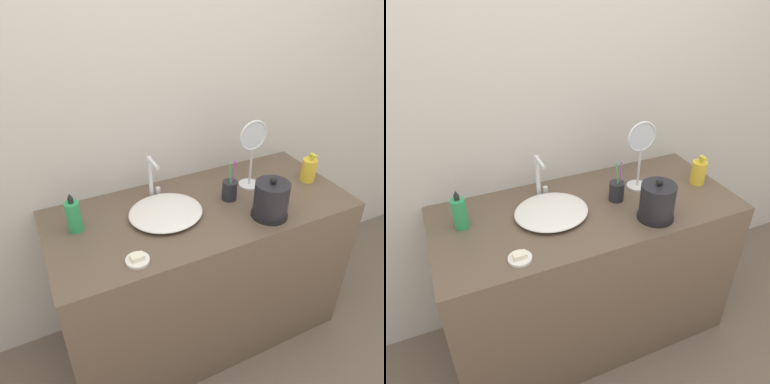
% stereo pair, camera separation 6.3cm
% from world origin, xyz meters
% --- Properties ---
extents(ground_plane, '(12.00, 12.00, 0.00)m').
position_xyz_m(ground_plane, '(0.00, 0.00, 0.00)').
color(ground_plane, '#6B5B4C').
extents(wall_back, '(6.00, 0.04, 2.60)m').
position_xyz_m(wall_back, '(0.00, 0.65, 1.30)').
color(wall_back, beige).
rests_on(wall_back, ground_plane).
extents(vanity_counter, '(1.44, 0.63, 0.84)m').
position_xyz_m(vanity_counter, '(0.00, 0.31, 0.42)').
color(vanity_counter, brown).
rests_on(vanity_counter, ground_plane).
extents(sink_basin, '(0.34, 0.31, 0.04)m').
position_xyz_m(sink_basin, '(-0.18, 0.33, 0.86)').
color(sink_basin, silver).
rests_on(sink_basin, vanity_counter).
extents(faucet, '(0.06, 0.12, 0.22)m').
position_xyz_m(faucet, '(-0.17, 0.50, 0.95)').
color(faucet, silver).
rests_on(faucet, vanity_counter).
extents(electric_kettle, '(0.17, 0.17, 0.20)m').
position_xyz_m(electric_kettle, '(0.24, 0.12, 0.92)').
color(electric_kettle, black).
rests_on(electric_kettle, vanity_counter).
extents(toothbrush_cup, '(0.07, 0.07, 0.22)m').
position_xyz_m(toothbrush_cup, '(0.15, 0.32, 0.89)').
color(toothbrush_cup, '#232328').
rests_on(toothbrush_cup, vanity_counter).
extents(lotion_bottle, '(0.08, 0.08, 0.16)m').
position_xyz_m(lotion_bottle, '(0.61, 0.30, 0.90)').
color(lotion_bottle, gold).
rests_on(lotion_bottle, vanity_counter).
extents(shampoo_bottle, '(0.06, 0.06, 0.19)m').
position_xyz_m(shampoo_bottle, '(-0.57, 0.40, 0.91)').
color(shampoo_bottle, '#2D9956').
rests_on(shampoo_bottle, vanity_counter).
extents(soap_dish, '(0.10, 0.10, 0.03)m').
position_xyz_m(soap_dish, '(-0.39, 0.10, 0.85)').
color(soap_dish, silver).
rests_on(soap_dish, vanity_counter).
extents(vanity_mirror, '(0.16, 0.11, 0.35)m').
position_xyz_m(vanity_mirror, '(0.31, 0.39, 1.04)').
color(vanity_mirror, silver).
rests_on(vanity_mirror, vanity_counter).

